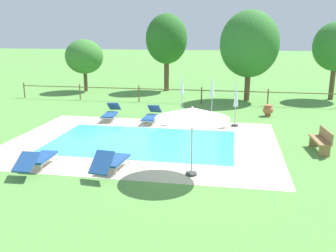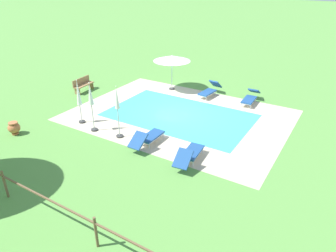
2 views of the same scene
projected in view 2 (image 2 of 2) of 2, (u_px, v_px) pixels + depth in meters
The scene contains 15 objects.
ground_plane at pixel (179, 115), 16.61m from camera, with size 160.00×160.00×0.00m, color #599342.
pool_deck_paving at pixel (179, 115), 16.61m from camera, with size 11.07×8.12×0.01m, color beige.
swimming_pool_water at pixel (179, 115), 16.61m from camera, with size 7.55×4.60×0.01m, color #42CCD6.
pool_coping_rim at pixel (179, 115), 16.61m from camera, with size 8.03×5.08×0.01m.
sun_lounger_north_near_steps at pixel (190, 154), 12.42m from camera, with size 0.80×2.07×0.80m.
sun_lounger_north_mid at pixel (210, 90), 19.03m from camera, with size 0.78×2.03×0.87m.
sun_lounger_north_far at pixel (148, 137), 13.65m from camera, with size 0.61×2.03×0.80m.
sun_lounger_north_end at pixel (251, 97), 18.00m from camera, with size 0.69×2.08×0.74m.
patio_umbrella_open_foreground at pixel (172, 58), 19.34m from camera, with size 2.32×2.32×2.24m.
patio_umbrella_closed_row_west at pixel (117, 105), 13.75m from camera, with size 0.32×0.32×2.49m.
patio_umbrella_closed_row_mid_west at pixel (91, 99), 14.31m from camera, with size 0.32×0.32×2.43m.
patio_umbrella_closed_row_centre at pixel (79, 96), 15.20m from camera, with size 0.32×0.32×2.26m.
wooden_bench_lawn_side at pixel (83, 84), 19.69m from camera, with size 0.56×1.53×0.87m.
terracotta_urn_near_fence at pixel (14, 128), 14.55m from camera, with size 0.55×0.55×0.61m.
perimeter_fence at pixel (45, 201), 9.36m from camera, with size 20.51×0.08×1.05m.
Camera 2 is at (-7.39, 13.20, 6.91)m, focal length 33.35 mm.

